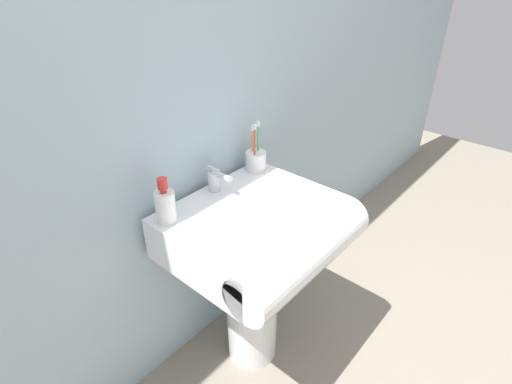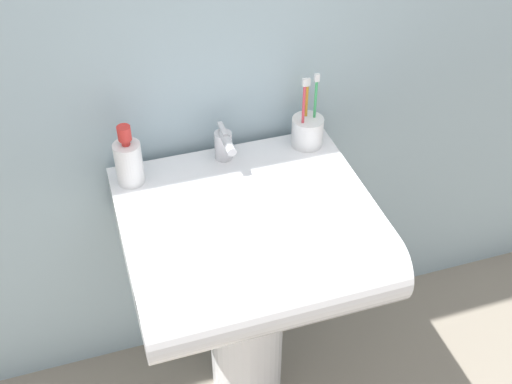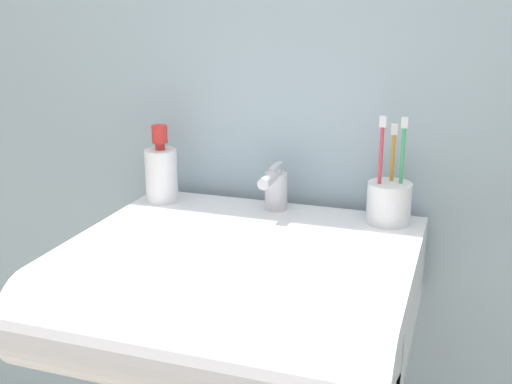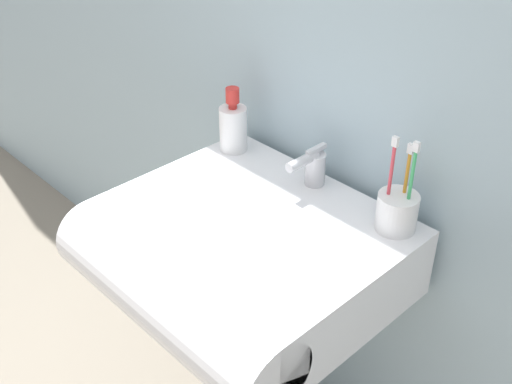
% 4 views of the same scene
% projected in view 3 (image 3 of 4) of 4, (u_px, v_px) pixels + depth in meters
% --- Properties ---
extents(sink_basin, '(0.58, 0.53, 0.16)m').
position_uv_depth(sink_basin, '(234.00, 296.00, 1.09)').
color(sink_basin, white).
rests_on(sink_basin, sink_pedestal).
extents(faucet, '(0.04, 0.11, 0.09)m').
position_uv_depth(faucet, '(276.00, 188.00, 1.26)').
color(faucet, silver).
rests_on(faucet, sink_basin).
extents(toothbrush_cup, '(0.08, 0.08, 0.20)m').
position_uv_depth(toothbrush_cup, '(389.00, 201.00, 1.19)').
color(toothbrush_cup, white).
rests_on(toothbrush_cup, sink_basin).
extents(soap_bottle, '(0.07, 0.07, 0.16)m').
position_uv_depth(soap_bottle, '(161.00, 172.00, 1.31)').
color(soap_bottle, white).
rests_on(soap_bottle, sink_basin).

